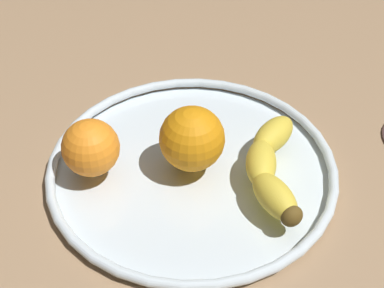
# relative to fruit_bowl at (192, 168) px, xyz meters

# --- Properties ---
(ground_plane) EXTENTS (1.54, 1.54, 0.04)m
(ground_plane) POSITION_rel_fruit_bowl_xyz_m (0.00, 0.00, -0.03)
(ground_plane) COLOR #9D7B59
(fruit_bowl) EXTENTS (0.35, 0.35, 0.02)m
(fruit_bowl) POSITION_rel_fruit_bowl_xyz_m (0.00, 0.00, 0.00)
(fruit_bowl) COLOR silver
(fruit_bowl) RESTS_ON ground_plane
(banana) EXTENTS (0.18, 0.09, 0.04)m
(banana) POSITION_rel_fruit_bowl_xyz_m (0.04, 0.09, 0.03)
(banana) COLOR gold
(banana) RESTS_ON fruit_bowl
(orange_back_left) EXTENTS (0.08, 0.08, 0.08)m
(orange_back_left) POSITION_rel_fruit_bowl_xyz_m (0.00, -0.00, 0.05)
(orange_back_left) COLOR orange
(orange_back_left) RESTS_ON fruit_bowl
(orange_back_right) EXTENTS (0.07, 0.07, 0.07)m
(orange_back_right) POSITION_rel_fruit_bowl_xyz_m (-0.01, -0.12, 0.04)
(orange_back_right) COLOR orange
(orange_back_right) RESTS_ON fruit_bowl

